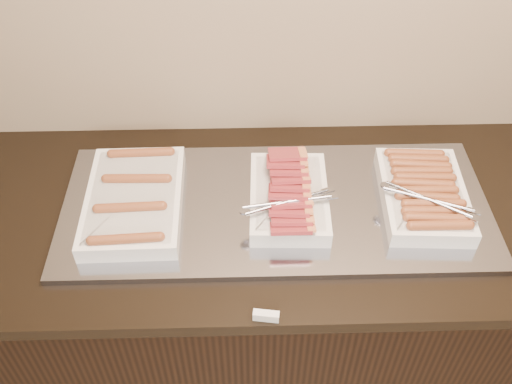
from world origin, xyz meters
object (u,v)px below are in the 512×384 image
(warming_tray, at_px, (276,207))
(dish_right, at_px, (424,194))
(counter, at_px, (278,299))
(dish_center, at_px, (289,196))
(dish_left, at_px, (134,200))

(warming_tray, xyz_separation_m, dish_right, (0.41, -0.00, 0.05))
(counter, xyz_separation_m, dish_right, (0.39, -0.00, 0.50))
(dish_center, bearing_deg, counter, 166.82)
(counter, bearing_deg, dish_left, 180.00)
(warming_tray, xyz_separation_m, dish_center, (0.04, -0.00, 0.05))
(warming_tray, distance_m, dish_left, 0.39)
(warming_tray, bearing_deg, dish_center, -7.45)
(counter, height_order, dish_right, dish_right)
(counter, distance_m, dish_center, 0.50)
(dish_center, bearing_deg, dish_left, -178.64)
(dish_left, bearing_deg, dish_right, -1.14)
(dish_right, bearing_deg, warming_tray, -177.51)
(counter, xyz_separation_m, warming_tray, (-0.02, 0.00, 0.46))
(dish_left, bearing_deg, warming_tray, -0.86)
(warming_tray, relative_size, dish_center, 3.53)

